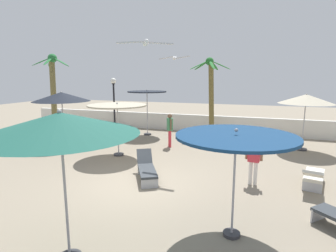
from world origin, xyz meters
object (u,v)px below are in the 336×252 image
(patio_umbrella_5, at_px, (236,140))
(lamp_post_0, at_px, (114,96))
(palm_tree_1, at_px, (211,88))
(patio_umbrella_3, at_px, (147,94))
(seagull_0, at_px, (174,58))
(guest_0, at_px, (170,127))
(lounge_chair_2, at_px, (314,175))
(seagull_2, at_px, (146,43))
(lounge_chair_1, at_px, (147,168))
(patio_umbrella_2, at_px, (61,97))
(guest_1, at_px, (254,157))
(patio_umbrella_0, at_px, (306,99))
(palm_tree_0, at_px, (53,85))
(patio_umbrella_4, at_px, (60,124))
(patio_umbrella_1, at_px, (117,108))

(patio_umbrella_5, xyz_separation_m, lamp_post_0, (-9.05, 10.71, 0.01))
(palm_tree_1, bearing_deg, patio_umbrella_3, -163.46)
(patio_umbrella_3, xyz_separation_m, seagull_0, (3.34, -5.21, 1.71))
(lamp_post_0, relative_size, seagull_0, 2.96)
(guest_0, relative_size, seagull_0, 1.46)
(lounge_chair_2, relative_size, seagull_2, 1.63)
(palm_tree_1, height_order, lounge_chair_1, palm_tree_1)
(patio_umbrella_2, distance_m, patio_umbrella_3, 4.80)
(lounge_chair_1, bearing_deg, patio_umbrella_5, -39.37)
(guest_1, distance_m, seagull_0, 4.51)
(patio_umbrella_0, xyz_separation_m, patio_umbrella_5, (-2.51, -8.42, -0.27))
(patio_umbrella_3, bearing_deg, patio_umbrella_2, -134.76)
(patio_umbrella_2, bearing_deg, patio_umbrella_0, 12.13)
(lamp_post_0, distance_m, lounge_chair_1, 10.17)
(lounge_chair_1, bearing_deg, lamp_post_0, 125.96)
(palm_tree_0, height_order, seagull_0, palm_tree_0)
(patio_umbrella_0, relative_size, palm_tree_0, 0.56)
(patio_umbrella_3, height_order, palm_tree_0, palm_tree_0)
(lounge_chair_1, xyz_separation_m, guest_1, (3.54, 0.59, 0.56))
(guest_1, bearing_deg, lounge_chair_2, 11.41)
(patio_umbrella_0, xyz_separation_m, seagull_0, (-5.14, -4.35, 1.73))
(patio_umbrella_0, relative_size, lamp_post_0, 0.80)
(patio_umbrella_0, relative_size, patio_umbrella_2, 0.94)
(patio_umbrella_5, bearing_deg, lounge_chair_2, 58.27)
(patio_umbrella_4, xyz_separation_m, guest_1, (3.26, 5.03, -1.74))
(palm_tree_1, relative_size, lounge_chair_1, 2.42)
(lamp_post_0, height_order, lounge_chair_2, lamp_post_0)
(lounge_chair_1, height_order, lounge_chair_2, lounge_chair_1)
(seagull_0, bearing_deg, lounge_chair_2, -5.87)
(patio_umbrella_3, distance_m, palm_tree_0, 6.22)
(guest_1, height_order, seagull_2, seagull_2)
(lamp_post_0, bearing_deg, lounge_chair_1, -54.04)
(palm_tree_1, xyz_separation_m, lounge_chair_1, (-0.84, -7.76, -2.49))
(palm_tree_0, relative_size, seagull_0, 4.25)
(lamp_post_0, relative_size, seagull_2, 2.90)
(patio_umbrella_1, distance_m, patio_umbrella_2, 4.03)
(palm_tree_1, height_order, lamp_post_0, palm_tree_1)
(patio_umbrella_0, bearing_deg, palm_tree_1, 158.17)
(patio_umbrella_5, bearing_deg, lamp_post_0, 130.22)
(patio_umbrella_0, distance_m, patio_umbrella_2, 12.13)
(patio_umbrella_0, bearing_deg, patio_umbrella_4, -117.79)
(patio_umbrella_3, bearing_deg, seagull_2, -66.96)
(lounge_chair_2, bearing_deg, seagull_0, 174.13)
(patio_umbrella_5, xyz_separation_m, guest_1, (0.36, 3.20, -1.26))
(patio_umbrella_0, relative_size, patio_umbrella_4, 0.94)
(patio_umbrella_4, relative_size, seagull_2, 2.48)
(lounge_chair_2, bearing_deg, palm_tree_0, 161.20)
(lamp_post_0, relative_size, lounge_chair_2, 1.78)
(patio_umbrella_3, distance_m, palm_tree_1, 3.81)
(guest_0, bearing_deg, patio_umbrella_1, -128.32)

